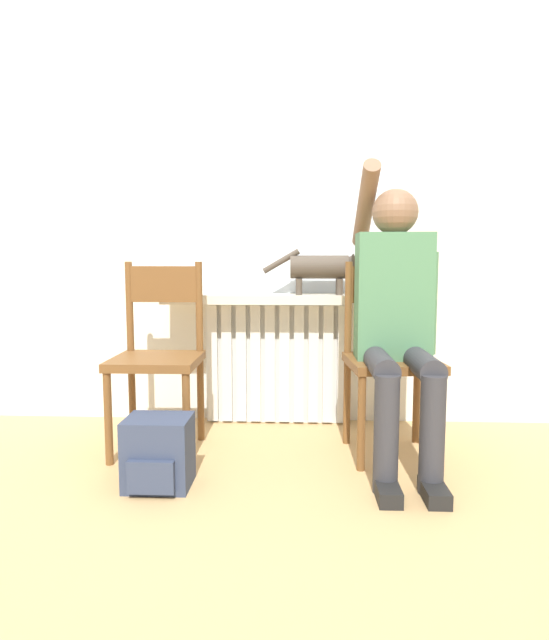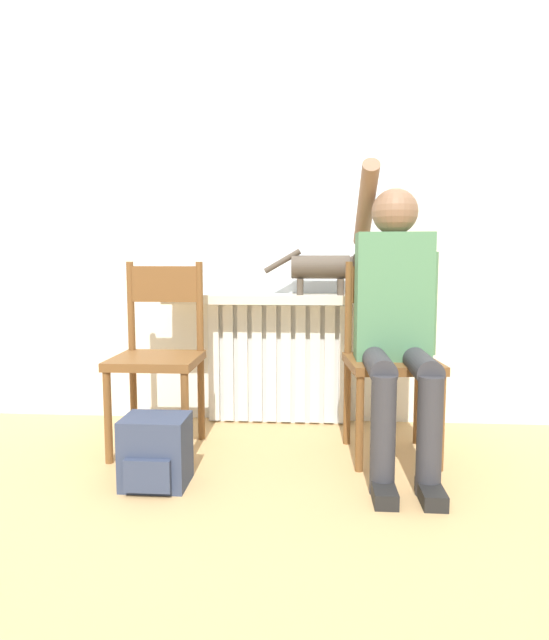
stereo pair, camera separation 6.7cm
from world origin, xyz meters
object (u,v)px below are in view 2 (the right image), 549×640
at_px(chair_right, 390,356).
at_px(chair_left, 159,353).
at_px(cat, 323,268).
at_px(person, 396,310).
at_px(backpack, 156,452).

bearing_deg(chair_right, chair_left, 174.81).
distance_m(chair_right, cat, 0.63).
distance_m(chair_left, cat, 0.97).
bearing_deg(person, chair_left, 174.17).
height_order(chair_left, chair_right, same).
bearing_deg(chair_left, cat, 23.45).
height_order(chair_right, cat, cat).
bearing_deg(chair_left, person, -6.21).
relative_size(chair_right, person, 0.67).
bearing_deg(chair_right, cat, 126.47).
relative_size(person, backpack, 4.76).
relative_size(chair_right, backpack, 3.18).
distance_m(person, backpack, 1.20).
bearing_deg(backpack, person, 18.24).
relative_size(chair_left, person, 0.67).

